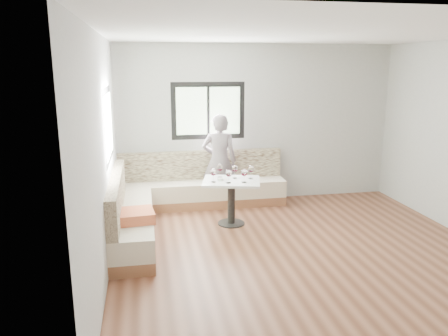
{
  "coord_description": "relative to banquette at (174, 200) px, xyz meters",
  "views": [
    {
      "loc": [
        -2.02,
        -5.09,
        2.43
      ],
      "look_at": [
        -0.83,
        1.35,
        0.88
      ],
      "focal_mm": 35.0,
      "sensor_mm": 36.0,
      "label": 1
    }
  ],
  "objects": [
    {
      "name": "room",
      "position": [
        1.51,
        -1.54,
        1.08
      ],
      "size": [
        5.01,
        5.01,
        2.81
      ],
      "color": "brown",
      "rests_on": "ground"
    },
    {
      "name": "table",
      "position": [
        0.86,
        -0.36,
        0.2
      ],
      "size": [
        1.0,
        0.86,
        0.71
      ],
      "rotation": [
        0.0,
        0.0,
        -0.24
      ],
      "color": "black",
      "rests_on": "ground"
    },
    {
      "name": "banquette",
      "position": [
        0.0,
        0.0,
        0.0
      ],
      "size": [
        2.9,
        2.8,
        0.95
      ],
      "color": "brown",
      "rests_on": "ground"
    },
    {
      "name": "olive_ramekin",
      "position": [
        0.69,
        -0.35,
        0.39
      ],
      "size": [
        0.09,
        0.09,
        0.04
      ],
      "color": "white",
      "rests_on": "table"
    },
    {
      "name": "wine_glass_f",
      "position": [
        0.72,
        -0.16,
        0.53
      ],
      "size": [
        0.1,
        0.1,
        0.21
      ],
      "color": "white",
      "rests_on": "table"
    },
    {
      "name": "wine_glass_b",
      "position": [
        0.79,
        -0.52,
        0.53
      ],
      "size": [
        0.1,
        0.1,
        0.21
      ],
      "color": "white",
      "rests_on": "table"
    },
    {
      "name": "wine_glass_a",
      "position": [
        0.57,
        -0.42,
        0.53
      ],
      "size": [
        0.1,
        0.1,
        0.21
      ],
      "color": "white",
      "rests_on": "table"
    },
    {
      "name": "wine_glass_e",
      "position": [
        1.18,
        -0.33,
        0.53
      ],
      "size": [
        0.1,
        0.1,
        0.21
      ],
      "color": "white",
      "rests_on": "table"
    },
    {
      "name": "person",
      "position": [
        0.83,
        0.53,
        0.49
      ],
      "size": [
        0.66,
        0.49,
        1.64
      ],
      "primitive_type": "imported",
      "rotation": [
        0.0,
        0.0,
        2.96
      ],
      "color": "slate",
      "rests_on": "ground"
    },
    {
      "name": "wine_glass_c",
      "position": [
        1.02,
        -0.54,
        0.53
      ],
      "size": [
        0.1,
        0.1,
        0.21
      ],
      "color": "white",
      "rests_on": "table"
    },
    {
      "name": "wine_glass_d",
      "position": [
        0.94,
        -0.26,
        0.53
      ],
      "size": [
        0.1,
        0.1,
        0.21
      ],
      "color": "white",
      "rests_on": "table"
    }
  ]
}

